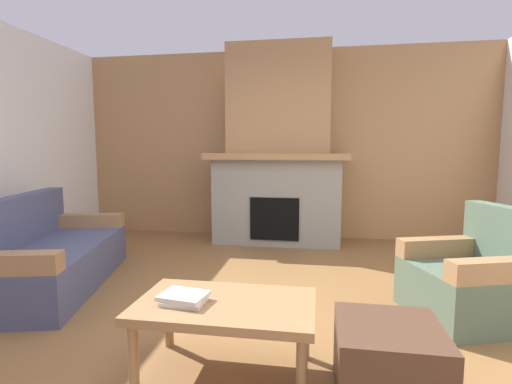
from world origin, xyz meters
TOP-DOWN VIEW (x-y plane):
  - ground at (0.00, 0.00)m, footprint 9.00×9.00m
  - wall_back_wood_panel at (0.00, 3.00)m, footprint 6.00×0.12m
  - fireplace at (0.00, 2.62)m, footprint 1.90×0.82m
  - couch at (-1.92, 0.46)m, footprint 1.25×1.95m
  - armchair at (1.73, 0.42)m, footprint 0.96×0.96m
  - coffee_table at (0.05, -0.60)m, footprint 1.00×0.60m
  - ottoman at (0.92, -0.69)m, footprint 0.52×0.52m
  - book_stack_near_edge at (-0.17, -0.66)m, footprint 0.28×0.23m

SIDE VIEW (x-z plane):
  - ground at x=0.00m, z-range 0.00..0.00m
  - ottoman at x=0.92m, z-range 0.00..0.40m
  - couch at x=-1.92m, z-range -0.14..0.71m
  - armchair at x=1.73m, z-range -0.13..0.72m
  - coffee_table at x=0.05m, z-range 0.16..0.59m
  - book_stack_near_edge at x=-0.17m, z-range 0.43..0.48m
  - fireplace at x=0.00m, z-range -0.19..2.51m
  - wall_back_wood_panel at x=0.00m, z-range 0.00..2.70m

